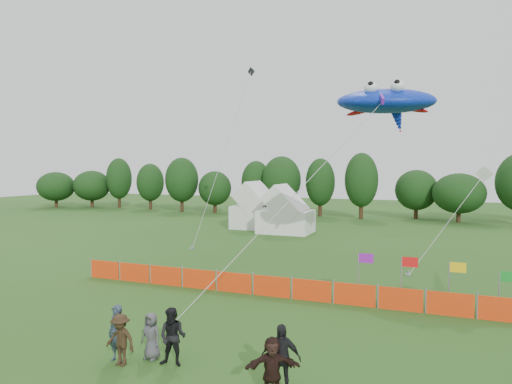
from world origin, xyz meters
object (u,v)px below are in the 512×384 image
(spectator_a, at_px, (117,333))
(stingray_kite, at_px, (387,103))
(spectator_c, at_px, (120,340))
(spectator_f, at_px, (272,366))
(spectator_b, at_px, (173,337))
(spectator_e, at_px, (151,336))
(tent_left, at_px, (256,209))
(barrier_fence, at_px, (271,286))
(spectator_d, at_px, (281,358))
(tent_right, at_px, (286,214))

(spectator_a, xyz_separation_m, stingray_kite, (6.66, 17.69, 9.39))
(spectator_c, distance_m, stingray_kite, 21.23)
(spectator_f, bearing_deg, spectator_b, 141.84)
(spectator_e, bearing_deg, spectator_a, -138.19)
(spectator_c, bearing_deg, spectator_a, 149.96)
(tent_left, height_order, barrier_fence, tent_left)
(barrier_fence, bearing_deg, spectator_a, -103.76)
(spectator_a, height_order, spectator_f, spectator_a)
(barrier_fence, height_order, spectator_c, spectator_c)
(tent_left, distance_m, spectator_b, 33.45)
(tent_left, distance_m, stingray_kite, 22.28)
(spectator_b, bearing_deg, spectator_e, 158.65)
(spectator_b, height_order, spectator_d, spectator_d)
(tent_right, distance_m, spectator_e, 29.89)
(stingray_kite, bearing_deg, tent_left, 134.64)
(spectator_c, bearing_deg, tent_left, 107.65)
(spectator_c, bearing_deg, spectator_f, 2.76)
(spectator_f, bearing_deg, tent_right, 79.42)
(barrier_fence, distance_m, spectator_e, 8.36)
(barrier_fence, relative_size, spectator_a, 11.92)
(tent_right, distance_m, spectator_c, 30.58)
(spectator_e, bearing_deg, spectator_d, 2.12)
(spectator_d, bearing_deg, spectator_f, -126.01)
(spectator_b, bearing_deg, tent_left, 97.37)
(tent_left, height_order, spectator_b, tent_left)
(stingray_kite, bearing_deg, spectator_d, -93.54)
(tent_right, relative_size, spectator_f, 3.06)
(barrier_fence, xyz_separation_m, spectator_e, (-1.25, -8.26, 0.26))
(barrier_fence, bearing_deg, spectator_b, -92.14)
(spectator_a, relative_size, spectator_b, 1.00)
(spectator_c, xyz_separation_m, spectator_f, (5.11, -0.08, -0.01))
(spectator_a, bearing_deg, stingray_kite, 80.73)
(barrier_fence, distance_m, spectator_c, 9.25)
(spectator_e, bearing_deg, spectator_f, -1.93)
(spectator_c, relative_size, spectator_e, 1.08)
(spectator_b, bearing_deg, stingray_kite, 64.98)
(tent_right, relative_size, spectator_b, 2.72)
(spectator_e, distance_m, spectator_f, 4.58)
(tent_left, distance_m, spectator_d, 35.04)
(tent_right, height_order, stingray_kite, stingray_kite)
(tent_right, relative_size, stingray_kite, 0.23)
(spectator_a, height_order, stingray_kite, stingray_kite)
(tent_right, bearing_deg, spectator_c, -82.22)
(barrier_fence, bearing_deg, spectator_c, -101.67)
(spectator_f, bearing_deg, spectator_c, 151.63)
(spectator_b, bearing_deg, spectator_f, -20.13)
(barrier_fence, xyz_separation_m, spectator_b, (-0.32, -8.46, 0.42))
(spectator_f, relative_size, stingray_kite, 0.08)
(tent_left, distance_m, spectator_a, 33.34)
(tent_left, bearing_deg, spectator_a, -76.37)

